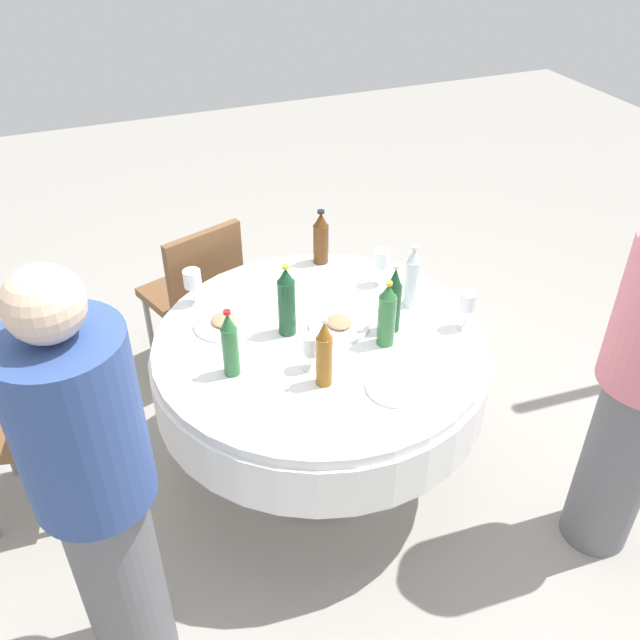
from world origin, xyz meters
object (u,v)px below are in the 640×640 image
object	(u,v)px
bottle_green_south	(230,345)
bottle_green_west	(387,315)
bottle_amber_mid	(324,354)
bottle_brown_front	(321,238)
wine_glass_east	(310,347)
plate_rear	(224,323)
chair_east	(197,289)
bottle_dark_green_far	(287,302)
person_inner	(98,493)
bottle_dark_green_inner	(394,300)
dining_table	(320,367)
bottle_clear_east	(412,278)
plate_left	(339,325)
wine_glass_front	(467,303)
wine_glass_south	(192,280)
wine_glass_mid	(382,260)
chair_south	(40,407)
plate_outer	(396,387)

from	to	relation	value
bottle_green_south	bottle_green_west	bearing A→B (deg)	85.89
bottle_amber_mid	bottle_brown_front	xyz separation A→B (m)	(-0.79, 0.30, -0.01)
wine_glass_east	plate_rear	xyz separation A→B (m)	(-0.38, -0.23, -0.08)
chair_east	bottle_dark_green_far	bearing A→B (deg)	-95.24
bottle_dark_green_far	bottle_amber_mid	distance (m)	0.34
bottle_dark_green_far	person_inner	world-z (taller)	person_inner
bottle_dark_green_inner	chair_east	distance (m)	1.15
plate_rear	dining_table	bearing A→B (deg)	56.74
bottle_clear_east	plate_rear	size ratio (longest dim) A/B	1.16
bottle_amber_mid	chair_east	xyz separation A→B (m)	(-1.12, -0.22, -0.35)
plate_left	person_inner	size ratio (longest dim) A/B	0.15
dining_table	bottle_dark_green_inner	world-z (taller)	bottle_dark_green_inner
dining_table	bottle_clear_east	distance (m)	0.52
bottle_brown_front	bottle_clear_east	size ratio (longest dim) A/B	0.94
bottle_clear_east	wine_glass_front	world-z (taller)	bottle_clear_east
wine_glass_south	plate_left	world-z (taller)	wine_glass_south
wine_glass_east	bottle_dark_green_inner	bearing A→B (deg)	105.47
person_inner	chair_east	xyz separation A→B (m)	(-1.41, 0.59, -0.29)
person_inner	chair_east	bearing A→B (deg)	-53.97
chair_east	dining_table	bearing A→B (deg)	-90.00
dining_table	wine_glass_mid	distance (m)	0.54
wine_glass_south	plate_rear	distance (m)	0.24
bottle_amber_mid	bottle_green_south	size ratio (longest dim) A/B	1.02
chair_east	bottle_green_south	bearing A→B (deg)	-113.70
plate_left	wine_glass_front	bearing A→B (deg)	68.51
dining_table	bottle_brown_front	size ratio (longest dim) A/B	5.13
wine_glass_front	bottle_amber_mid	bearing A→B (deg)	-80.45
wine_glass_front	bottle_clear_east	bearing A→B (deg)	-151.07
bottle_brown_front	wine_glass_front	size ratio (longest dim) A/B	1.62
wine_glass_mid	wine_glass_front	size ratio (longest dim) A/B	1.03
bottle_dark_green_inner	bottle_green_south	xyz separation A→B (m)	(0.03, -0.66, -0.01)
bottle_clear_east	wine_glass_east	distance (m)	0.58
wine_glass_east	person_inner	bearing A→B (deg)	-64.26
bottle_brown_front	wine_glass_south	xyz separation A→B (m)	(0.12, -0.61, -0.01)
dining_table	wine_glass_south	world-z (taller)	wine_glass_south
wine_glass_mid	bottle_amber_mid	bearing A→B (deg)	-42.44
bottle_clear_east	chair_east	distance (m)	1.14
wine_glass_east	bottle_clear_east	bearing A→B (deg)	113.75
wine_glass_east	person_inner	distance (m)	0.88
bottle_dark_green_inner	bottle_brown_front	world-z (taller)	bottle_dark_green_inner
bottle_amber_mid	plate_left	xyz separation A→B (m)	(-0.29, 0.18, -0.12)
wine_glass_front	chair_south	distance (m)	1.71
bottle_amber_mid	bottle_green_south	world-z (taller)	bottle_amber_mid
plate_outer	plate_rear	bearing A→B (deg)	-141.96
bottle_green_west	wine_glass_front	distance (m)	0.34
bottle_brown_front	bottle_green_south	world-z (taller)	bottle_green_south
bottle_amber_mid	person_inner	bearing A→B (deg)	-70.52
bottle_dark_green_far	wine_glass_east	size ratio (longest dim) A/B	2.09
bottle_brown_front	bottle_green_west	bearing A→B (deg)	0.24
bottle_amber_mid	person_inner	size ratio (longest dim) A/B	0.18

